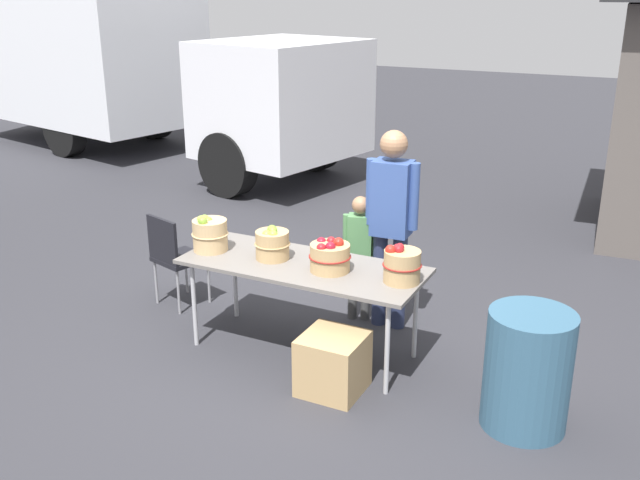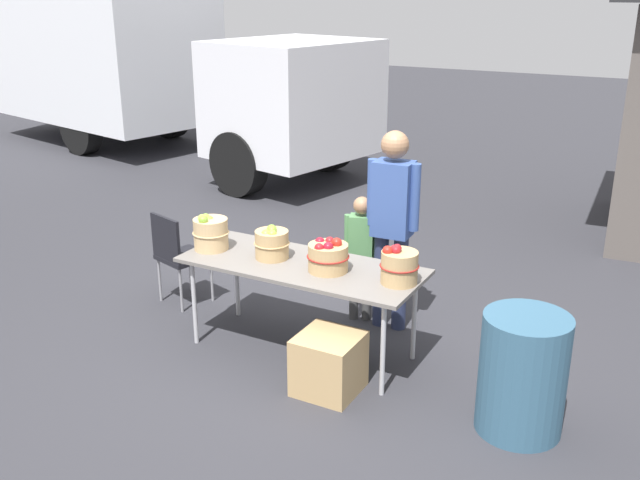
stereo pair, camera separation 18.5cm
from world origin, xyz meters
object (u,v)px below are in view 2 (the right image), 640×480
(apple_basket_green_1, at_px, (272,243))
(folding_chair, at_px, (177,252))
(apple_basket_green_0, at_px, (210,233))
(box_truck, at_px, (139,64))
(market_table, at_px, (301,269))
(produce_crate, at_px, (329,364))
(trash_barrel, at_px, (522,374))
(apple_basket_red_0, at_px, (328,256))
(apple_basket_red_1, at_px, (399,266))
(vendor_adult, at_px, (392,215))
(child_customer, at_px, (361,249))

(apple_basket_green_1, relative_size, folding_chair, 0.33)
(apple_basket_green_1, xyz_separation_m, folding_chair, (-1.18, 0.25, -0.36))
(apple_basket_green_0, distance_m, box_truck, 7.51)
(market_table, xyz_separation_m, apple_basket_green_0, (-0.81, -0.06, 0.18))
(produce_crate, bearing_deg, market_table, 137.43)
(trash_barrel, bearing_deg, apple_basket_green_0, 175.91)
(apple_basket_red_0, xyz_separation_m, produce_crate, (0.22, -0.40, -0.65))
(box_truck, distance_m, folding_chair, 6.89)
(apple_basket_red_1, relative_size, vendor_adult, 0.17)
(market_table, xyz_separation_m, apple_basket_red_0, (0.25, -0.03, 0.16))
(apple_basket_red_0, bearing_deg, produce_crate, -61.10)
(apple_basket_green_1, xyz_separation_m, apple_basket_red_1, (1.07, 0.01, 0.01))
(apple_basket_green_0, relative_size, vendor_adult, 0.18)
(vendor_adult, distance_m, box_truck, 7.97)
(folding_chair, bearing_deg, apple_basket_red_0, -172.88)
(vendor_adult, relative_size, child_customer, 1.52)
(apple_basket_red_0, xyz_separation_m, trash_barrel, (1.54, -0.22, -0.46))
(apple_basket_green_1, xyz_separation_m, trash_barrel, (2.06, -0.25, -0.46))
(trash_barrel, bearing_deg, folding_chair, 171.18)
(child_customer, bearing_deg, folding_chair, -0.49)
(apple_basket_red_0, xyz_separation_m, apple_basket_red_1, (0.56, 0.04, 0.02))
(trash_barrel, bearing_deg, apple_basket_red_1, 165.27)
(apple_basket_red_0, distance_m, folding_chair, 1.75)
(apple_basket_green_0, relative_size, folding_chair, 0.36)
(apple_basket_red_1, xyz_separation_m, produce_crate, (-0.33, -0.44, -0.66))
(market_table, height_order, child_customer, child_customer)
(apple_basket_red_0, relative_size, folding_chair, 0.37)
(vendor_adult, bearing_deg, apple_basket_red_0, 73.26)
(apple_basket_green_0, height_order, apple_basket_green_1, apple_basket_green_0)
(apple_basket_green_1, bearing_deg, produce_crate, -30.17)
(apple_basket_green_0, bearing_deg, apple_basket_red_0, 2.04)
(produce_crate, bearing_deg, child_customer, 104.83)
(apple_basket_green_0, relative_size, box_truck, 0.04)
(apple_basket_green_1, relative_size, child_customer, 0.25)
(box_truck, xyz_separation_m, produce_crate, (6.65, -5.58, -1.27))
(apple_basket_green_0, height_order, folding_chair, apple_basket_green_0)
(market_table, bearing_deg, produce_crate, -42.57)
(apple_basket_green_0, height_order, child_customer, child_customer)
(vendor_adult, bearing_deg, apple_basket_red_1, 113.80)
(child_customer, height_order, trash_barrel, child_customer)
(market_table, distance_m, apple_basket_red_0, 0.29)
(market_table, relative_size, box_truck, 0.24)
(apple_basket_green_1, height_order, box_truck, box_truck)
(market_table, bearing_deg, trash_barrel, -7.96)
(apple_basket_green_1, bearing_deg, apple_basket_red_0, -2.61)
(child_customer, distance_m, produce_crate, 1.29)
(apple_basket_green_1, distance_m, box_truck, 7.87)
(box_truck, bearing_deg, market_table, -27.60)
(apple_basket_green_1, height_order, child_customer, child_customer)
(box_truck, bearing_deg, trash_barrel, -21.91)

